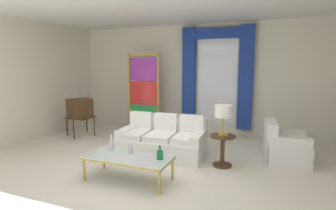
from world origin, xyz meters
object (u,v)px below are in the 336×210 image
at_px(couch_white_long, 163,141).
at_px(peacock_figurine, 151,128).
at_px(bottle_amber_squat, 130,150).
at_px(bottle_blue_decanter, 160,154).
at_px(stained_glass_divider, 144,95).
at_px(vintage_tv, 80,109).
at_px(armchair_white, 283,147).
at_px(table_lamp_brass, 224,113).
at_px(round_side_table, 223,148).
at_px(bottle_crystal_tall, 112,144).
at_px(coffee_table, 128,158).

distance_m(couch_white_long, peacock_figurine, 1.48).
bearing_deg(bottle_amber_squat, couch_white_long, 86.73).
distance_m(bottle_blue_decanter, stained_glass_divider, 3.47).
height_order(bottle_blue_decanter, bottle_amber_squat, bottle_blue_decanter).
relative_size(bottle_amber_squat, vintage_tv, 0.15).
bearing_deg(bottle_amber_squat, bottle_blue_decanter, -5.50).
bearing_deg(peacock_figurine, armchair_white, -12.34).
bearing_deg(armchair_white, peacock_figurine, 167.66).
bearing_deg(vintage_tv, table_lamp_brass, -11.34).
height_order(round_side_table, table_lamp_brass, table_lamp_brass).
xyz_separation_m(bottle_crystal_tall, stained_glass_divider, (-0.80, 2.84, 0.54)).
height_order(couch_white_long, bottle_blue_decanter, couch_white_long).
bearing_deg(stained_glass_divider, bottle_amber_squat, -67.47).
distance_m(couch_white_long, bottle_amber_squat, 1.28).
distance_m(vintage_tv, peacock_figurine, 1.98).
distance_m(couch_white_long, armchair_white, 2.42).
distance_m(couch_white_long, round_side_table, 1.30).
bearing_deg(vintage_tv, bottle_blue_decanter, -31.38).
height_order(armchair_white, table_lamp_brass, table_lamp_brass).
xyz_separation_m(couch_white_long, coffee_table, (-0.04, -1.40, 0.07)).
distance_m(armchair_white, stained_glass_divider, 3.87).
bearing_deg(stained_glass_divider, peacock_figurine, -44.11).
distance_m(coffee_table, bottle_blue_decanter, 0.55).
xyz_separation_m(couch_white_long, peacock_figurine, (-0.85, 1.21, -0.08)).
xyz_separation_m(armchair_white, peacock_figurine, (-3.22, 0.70, -0.07)).
xyz_separation_m(coffee_table, stained_glass_divider, (-1.23, 3.01, 0.68)).
height_order(stained_glass_divider, round_side_table, stained_glass_divider).
bearing_deg(stained_glass_divider, bottle_crystal_tall, -74.31).
bearing_deg(round_side_table, coffee_table, -137.69).
bearing_deg(bottle_crystal_tall, coffee_table, -21.59).
height_order(couch_white_long, peacock_figurine, couch_white_long).
xyz_separation_m(couch_white_long, bottle_amber_squat, (-0.07, -1.27, 0.17)).
bearing_deg(bottle_amber_squat, table_lamp_brass, 38.43).
bearing_deg(coffee_table, bottle_amber_squat, 103.58).
distance_m(bottle_blue_decanter, armchair_white, 2.62).
relative_size(coffee_table, bottle_amber_squat, 7.34).
bearing_deg(bottle_blue_decanter, coffee_table, -171.96).
xyz_separation_m(bottle_blue_decanter, vintage_tv, (-3.16, 1.93, 0.24)).
distance_m(bottle_blue_decanter, peacock_figurine, 2.88).
bearing_deg(couch_white_long, coffee_table, -91.68).
bearing_deg(bottle_blue_decanter, stained_glass_divider, 120.96).
relative_size(armchair_white, peacock_figurine, 1.49).
bearing_deg(armchair_white, round_side_table, -147.10).
bearing_deg(armchair_white, vintage_tv, 178.88).
bearing_deg(peacock_figurine, bottle_blue_decanter, -62.01).
distance_m(bottle_crystal_tall, peacock_figurine, 2.49).
xyz_separation_m(vintage_tv, peacock_figurine, (1.82, 0.60, -0.51)).
relative_size(bottle_amber_squat, round_side_table, 0.33).
relative_size(bottle_crystal_tall, round_side_table, 0.48).
height_order(coffee_table, vintage_tv, vintage_tv).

